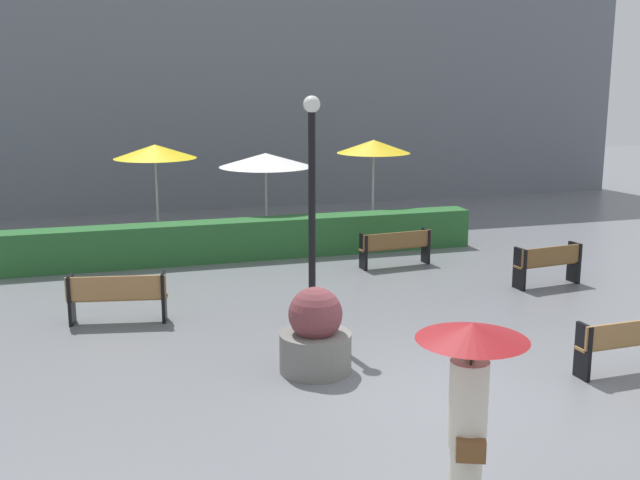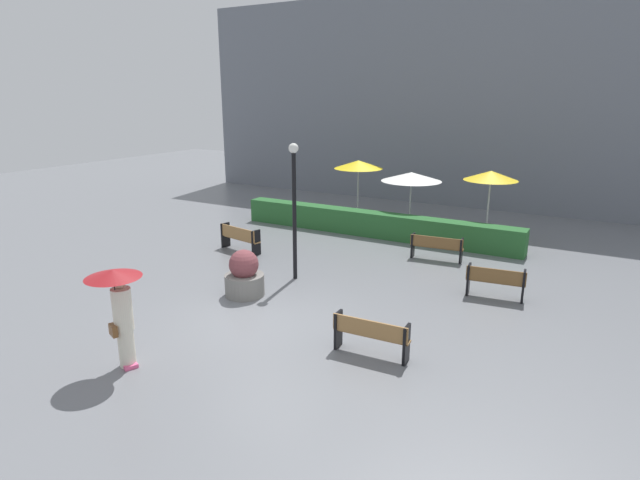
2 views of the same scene
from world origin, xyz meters
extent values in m
plane|color=slate|center=(0.00, 0.00, 0.00)|extent=(60.00, 60.00, 0.00)
cube|color=brown|center=(4.47, 4.25, 0.46)|extent=(1.54, 0.44, 0.04)
cube|color=brown|center=(4.49, 4.10, 0.66)|extent=(1.51, 0.21, 0.37)
cube|color=black|center=(3.78, 4.15, 0.43)|extent=(0.10, 0.37, 0.85)
cube|color=black|center=(5.17, 4.31, 0.43)|extent=(0.10, 0.37, 0.85)
cube|color=#9E7242|center=(-4.13, 4.31, 0.44)|extent=(1.74, 0.59, 0.04)
cube|color=#9E7242|center=(-4.15, 4.16, 0.67)|extent=(1.70, 0.36, 0.42)
cube|color=black|center=(-4.91, 4.44, 0.44)|extent=(0.13, 0.38, 0.87)
cube|color=black|center=(-3.34, 4.14, 0.44)|extent=(0.13, 0.38, 0.87)
cube|color=brown|center=(2.10, 6.71, 0.43)|extent=(1.72, 0.39, 0.04)
cube|color=brown|center=(2.11, 6.58, 0.63)|extent=(1.71, 0.20, 0.36)
cube|color=black|center=(1.31, 6.62, 0.40)|extent=(0.09, 0.34, 0.80)
cube|color=black|center=(2.89, 6.77, 0.40)|extent=(0.09, 0.34, 0.80)
cube|color=#9E7242|center=(2.89, -0.28, 0.44)|extent=(1.64, 0.30, 0.04)
cube|color=#9E7242|center=(2.90, -0.41, 0.64)|extent=(1.64, 0.11, 0.36)
cube|color=black|center=(2.14, -0.33, 0.41)|extent=(0.07, 0.33, 0.82)
cube|color=black|center=(3.65, -0.27, 0.41)|extent=(0.07, 0.33, 0.82)
cylinder|color=silver|center=(-1.16, -3.12, 0.40)|extent=(0.32, 0.32, 0.79)
cube|color=#F2598C|center=(-1.11, -3.15, 0.04)|extent=(0.40, 0.36, 0.08)
cylinder|color=silver|center=(-1.16, -3.12, 1.22)|extent=(0.38, 0.38, 0.86)
sphere|color=tan|center=(-1.16, -3.12, 1.76)|extent=(0.21, 0.21, 0.21)
cube|color=brown|center=(-1.23, -3.34, 0.84)|extent=(0.30, 0.20, 0.22)
cylinder|color=black|center=(-1.20, -3.22, 1.53)|extent=(0.02, 0.02, 0.90)
cone|color=maroon|center=(-1.20, -3.22, 1.98)|extent=(1.07, 1.07, 0.16)
cylinder|color=slate|center=(-1.46, 1.06, 0.29)|extent=(1.06, 1.06, 0.59)
sphere|color=brown|center=(-1.46, 1.06, 0.88)|extent=(0.80, 0.80, 0.80)
cylinder|color=black|center=(-0.98, 2.87, 1.85)|extent=(0.12, 0.12, 3.71)
sphere|color=white|center=(-0.98, 2.87, 3.83)|extent=(0.28, 0.28, 0.28)
cylinder|color=silver|center=(-2.80, 10.91, 1.18)|extent=(0.06, 0.06, 2.35)
cone|color=yellow|center=(-2.80, 10.91, 2.35)|extent=(2.10, 2.10, 0.35)
cylinder|color=silver|center=(-0.10, 10.12, 1.07)|extent=(0.06, 0.06, 2.13)
cone|color=white|center=(-0.10, 10.12, 2.13)|extent=(2.39, 2.39, 0.35)
cylinder|color=silver|center=(2.91, 10.30, 1.19)|extent=(0.06, 0.06, 2.38)
cone|color=yellow|center=(2.91, 10.30, 2.38)|extent=(1.97, 1.97, 0.35)
cube|color=#28602D|center=(-0.93, 8.40, 0.47)|extent=(11.14, 0.70, 0.93)
cube|color=slate|center=(0.00, 16.00, 4.98)|extent=(28.00, 1.20, 9.96)
camera|label=1|loc=(-4.57, -9.46, 4.35)|focal=44.13mm
camera|label=2|loc=(6.79, -9.31, 5.26)|focal=28.96mm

